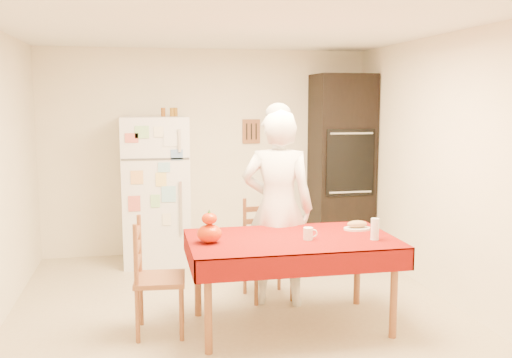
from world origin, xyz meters
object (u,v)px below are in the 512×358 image
object	(u,v)px
refrigerator	(156,190)
seated_woman	(278,208)
wine_glass	(375,229)
pumpkin_lower	(209,233)
coffee_mug	(308,234)
oven_cabinet	(341,164)
chair_left	(152,273)
bread_plate	(357,229)
chair_far	(266,244)
dining_table	(291,246)

from	to	relation	value
refrigerator	seated_woman	world-z (taller)	seated_woman
refrigerator	wine_glass	distance (m)	2.92
pumpkin_lower	coffee_mug	bearing A→B (deg)	-4.72
oven_cabinet	wine_glass	size ratio (longest dim) A/B	12.50
seated_woman	coffee_mug	size ratio (longest dim) A/B	18.06
chair_left	seated_woman	bearing A→B (deg)	-63.36
chair_left	coffee_mug	world-z (taller)	chair_left
bread_plate	refrigerator	bearing A→B (deg)	129.94
coffee_mug	bread_plate	xyz separation A→B (m)	(0.53, 0.26, -0.04)
refrigerator	seated_woman	distance (m)	1.95
oven_cabinet	pumpkin_lower	bearing A→B (deg)	-130.34
refrigerator	seated_woman	xyz separation A→B (m)	(1.06, -1.63, 0.05)
refrigerator	chair_far	size ratio (longest dim) A/B	1.79
coffee_mug	dining_table	bearing A→B (deg)	141.34
oven_cabinet	bread_plate	size ratio (longest dim) A/B	9.17
chair_far	pumpkin_lower	bearing A→B (deg)	-135.58
seated_woman	wine_glass	bearing A→B (deg)	146.76
seated_woman	coffee_mug	world-z (taller)	seated_woman
oven_cabinet	chair_left	distance (m)	3.26
chair_left	seated_woman	distance (m)	1.31
chair_far	seated_woman	distance (m)	0.46
refrigerator	bread_plate	world-z (taller)	refrigerator
chair_far	bread_plate	distance (m)	0.96
refrigerator	oven_cabinet	xyz separation A→B (m)	(2.28, 0.05, 0.25)
wine_glass	refrigerator	bearing A→B (deg)	125.37
oven_cabinet	dining_table	distance (m)	2.58
chair_far	chair_left	world-z (taller)	same
dining_table	wine_glass	size ratio (longest dim) A/B	9.66
seated_woman	chair_left	bearing A→B (deg)	38.89
pumpkin_lower	chair_far	bearing A→B (deg)	51.89
dining_table	coffee_mug	distance (m)	0.19
chair_far	wine_glass	distance (m)	1.25
seated_woman	bread_plate	size ratio (longest dim) A/B	7.52
coffee_mug	bread_plate	bearing A→B (deg)	26.74
pumpkin_lower	bread_plate	xyz separation A→B (m)	(1.32, 0.20, -0.07)
dining_table	seated_woman	distance (m)	0.59
oven_cabinet	chair_left	bearing A→B (deg)	-137.88
refrigerator	bread_plate	bearing A→B (deg)	-50.06
oven_cabinet	chair_far	size ratio (longest dim) A/B	2.32
chair_far	dining_table	bearing A→B (deg)	-94.52
oven_cabinet	dining_table	bearing A→B (deg)	-118.98
seated_woman	wine_glass	distance (m)	0.98
seated_woman	bread_plate	distance (m)	0.74
chair_left	bread_plate	xyz separation A→B (m)	(1.78, 0.09, 0.26)
seated_woman	coffee_mug	distance (m)	0.66
dining_table	wine_glass	xyz separation A→B (m)	(0.65, -0.20, 0.16)
refrigerator	oven_cabinet	distance (m)	2.29
chair_left	wine_glass	bearing A→B (deg)	-94.40
refrigerator	seated_woman	size ratio (longest dim) A/B	0.94
wine_glass	chair_left	bearing A→B (deg)	171.04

